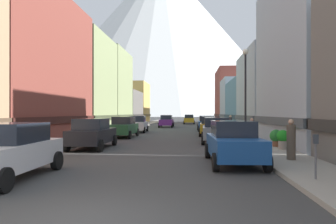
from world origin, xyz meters
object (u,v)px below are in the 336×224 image
at_px(car_right_2, 210,126).
at_px(potted_plant_2, 283,138).
at_px(car_right_1, 216,130).
at_px(car_right_3, 206,123).
at_px(car_driving_1, 189,119).
at_px(pedestrian_0, 230,124).
at_px(potted_plant_0, 9,144).
at_px(pedestrian_1, 252,130).
at_px(car_left_3, 137,124).
at_px(car_right_0, 233,142).
at_px(car_left_0, 8,151).
at_px(car_driving_0, 166,121).
at_px(potted_plant_1, 276,137).
at_px(pedestrian_2, 291,141).
at_px(car_left_1, 92,133).
at_px(streetlamp_right, 245,82).
at_px(parking_meter_near, 316,150).
at_px(car_left_2, 123,127).

height_order(car_right_2, potted_plant_2, car_right_2).
height_order(car_right_1, car_right_3, same).
xyz_separation_m(car_driving_1, pedestrian_0, (4.65, -24.50, 0.04)).
height_order(potted_plant_0, pedestrian_1, pedestrian_1).
bearing_deg(car_driving_1, car_right_2, -85.72).
bearing_deg(car_left_3, car_right_0, -69.13).
relative_size(car_left_0, car_right_0, 0.99).
bearing_deg(car_driving_0, car_left_3, -100.59).
bearing_deg(potted_plant_2, potted_plant_0, -170.32).
height_order(potted_plant_0, pedestrian_0, pedestrian_0).
bearing_deg(potted_plant_1, pedestrian_0, 92.86).
xyz_separation_m(potted_plant_2, pedestrian_1, (-0.75, 4.67, 0.16)).
relative_size(car_right_0, pedestrian_1, 2.78).
relative_size(car_right_3, pedestrian_2, 2.60).
xyz_separation_m(car_left_3, potted_plant_1, (10.80, -14.51, -0.19)).
distance_m(car_left_1, pedestrian_0, 18.51).
bearing_deg(streetlamp_right, car_right_3, 95.28).
bearing_deg(potted_plant_0, car_right_3, 62.89).
xyz_separation_m(potted_plant_1, pedestrian_2, (-0.75, -5.04, 0.23)).
bearing_deg(pedestrian_0, potted_plant_0, -125.27).
distance_m(car_left_0, car_driving_1, 48.67).
relative_size(car_right_2, potted_plant_2, 4.31).
distance_m(car_driving_0, parking_meter_near, 35.89).
height_order(car_right_2, pedestrian_2, pedestrian_2).
relative_size(potted_plant_2, streetlamp_right, 0.18).
xyz_separation_m(car_left_1, car_driving_1, (5.40, 40.04, 0.00)).
xyz_separation_m(pedestrian_0, pedestrian_2, (0.00, -20.07, -0.01)).
bearing_deg(car_right_1, pedestrian_1, -2.95).
relative_size(car_left_1, car_right_3, 1.01).
xyz_separation_m(pedestrian_1, pedestrian_2, (-0.00, -8.39, 0.05)).
relative_size(car_right_0, potted_plant_1, 4.53).
bearing_deg(parking_meter_near, car_left_3, 112.25).
bearing_deg(car_right_1, car_right_0, -90.00).
height_order(car_left_0, car_left_2, same).
bearing_deg(parking_meter_near, pedestrian_1, 87.65).
bearing_deg(potted_plant_2, car_left_2, 140.22).
xyz_separation_m(car_right_0, parking_meter_near, (1.95, -3.42, 0.11)).
distance_m(car_left_3, potted_plant_2, 19.16).
bearing_deg(potted_plant_2, car_driving_0, 107.31).
bearing_deg(parking_meter_near, car_driving_1, 94.90).
distance_m(car_right_3, car_driving_0, 10.40).
height_order(car_left_1, potted_plant_1, car_left_1).
relative_size(car_left_1, pedestrian_2, 2.61).
bearing_deg(potted_plant_2, car_left_3, 124.33).
bearing_deg(potted_plant_2, car_left_0, -145.14).
height_order(car_left_2, car_right_1, same).
distance_m(car_driving_0, potted_plant_0, 30.47).
bearing_deg(car_left_2, potted_plant_1, -35.42).
height_order(car_right_0, car_right_3, same).
xyz_separation_m(car_right_1, car_driving_0, (-5.40, 22.80, 0.00)).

